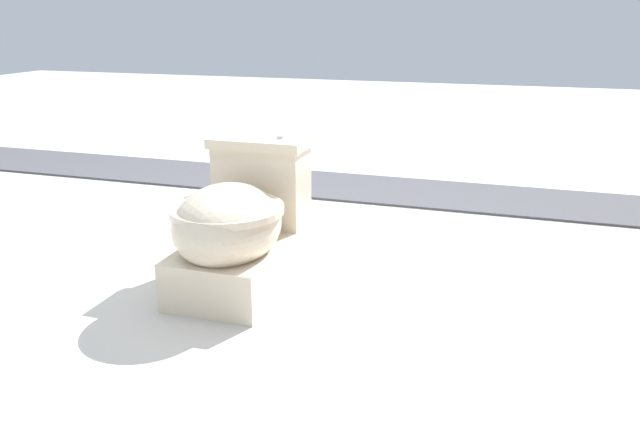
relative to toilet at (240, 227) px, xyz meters
name	(u,v)px	position (x,y,z in m)	size (l,w,h in m)	color
ground_plane	(252,273)	(-0.10, -0.01, -0.22)	(14.00, 14.00, 0.00)	beige
gravel_strip	(430,193)	(-1.39, 0.49, -0.21)	(0.56, 8.00, 0.01)	#4C4C51
toilet	(240,227)	(0.00, 0.00, 0.00)	(0.63, 0.39, 0.52)	beige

